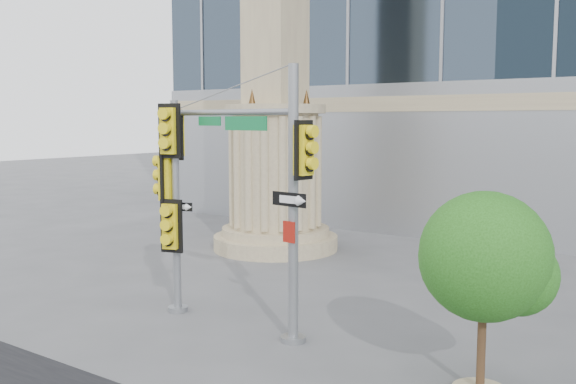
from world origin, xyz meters
The scene contains 5 objects.
ground centered at (0.00, 0.00, 0.00)m, with size 120.00×120.00×0.00m, color #545456.
monument centered at (-6.00, 9.00, 5.52)m, with size 4.40×4.40×16.60m.
main_signal_pole centered at (-1.05, 1.60, 3.53)m, with size 4.39×0.83×5.69m.
secondary_signal_pole centered at (-3.52, 1.51, 2.95)m, with size 0.94×0.67×5.03m.
street_tree centered at (4.04, 1.22, 2.26)m, with size 2.20×2.15×3.43m.
Camera 1 is at (7.31, -9.08, 4.58)m, focal length 40.00 mm.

